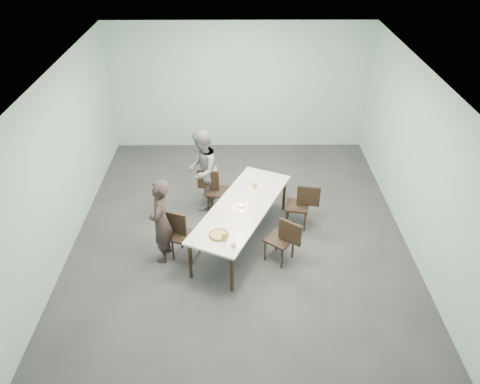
{
  "coord_description": "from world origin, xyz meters",
  "views": [
    {
      "loc": [
        -0.05,
        -6.89,
        5.4
      ],
      "look_at": [
        0.0,
        -0.17,
        1.0
      ],
      "focal_mm": 35.0,
      "sensor_mm": 36.0,
      "label": 1
    }
  ],
  "objects_px": {
    "chair_far_left": "(214,188)",
    "chair_near_right": "(284,238)",
    "water_tumbler": "(233,244)",
    "pizza": "(219,235)",
    "chair_near_left": "(181,232)",
    "chair_far_right": "(302,203)",
    "tealight": "(241,206)",
    "beer_glass": "(224,237)",
    "side_plate": "(233,225)",
    "diner_near": "(161,221)",
    "table": "(242,209)",
    "amber_tumbler": "(255,186)",
    "diner_far": "(202,170)"
  },
  "relations": [
    {
      "from": "diner_far",
      "to": "beer_glass",
      "type": "bearing_deg",
      "value": 21.73
    },
    {
      "from": "chair_far_left",
      "to": "chair_near_right",
      "type": "distance_m",
      "value": 1.97
    },
    {
      "from": "water_tumbler",
      "to": "chair_far_left",
      "type": "bearing_deg",
      "value": 100.64
    },
    {
      "from": "table",
      "to": "chair_far_left",
      "type": "height_order",
      "value": "chair_far_left"
    },
    {
      "from": "chair_far_right",
      "to": "side_plate",
      "type": "xyz_separation_m",
      "value": [
        -1.26,
        -0.99,
        0.25
      ]
    },
    {
      "from": "chair_near_right",
      "to": "amber_tumbler",
      "type": "height_order",
      "value": "chair_near_right"
    },
    {
      "from": "chair_far_left",
      "to": "chair_far_right",
      "type": "bearing_deg",
      "value": -7.82
    },
    {
      "from": "chair_far_left",
      "to": "beer_glass",
      "type": "bearing_deg",
      "value": -72.61
    },
    {
      "from": "table",
      "to": "chair_far_left",
      "type": "bearing_deg",
      "value": 118.31
    },
    {
      "from": "tealight",
      "to": "chair_near_left",
      "type": "bearing_deg",
      "value": -160.03
    },
    {
      "from": "water_tumbler",
      "to": "chair_near_right",
      "type": "bearing_deg",
      "value": 31.78
    },
    {
      "from": "diner_near",
      "to": "diner_far",
      "type": "xyz_separation_m",
      "value": [
        0.58,
        1.57,
        0.05
      ]
    },
    {
      "from": "beer_glass",
      "to": "side_plate",
      "type": "bearing_deg",
      "value": 70.94
    },
    {
      "from": "table",
      "to": "chair_near_right",
      "type": "height_order",
      "value": "chair_near_right"
    },
    {
      "from": "table",
      "to": "chair_far_right",
      "type": "bearing_deg",
      "value": 22.0
    },
    {
      "from": "diner_near",
      "to": "tealight",
      "type": "relative_size",
      "value": 27.5
    },
    {
      "from": "table",
      "to": "side_plate",
      "type": "distance_m",
      "value": 0.56
    },
    {
      "from": "water_tumbler",
      "to": "amber_tumbler",
      "type": "relative_size",
      "value": 1.12
    },
    {
      "from": "table",
      "to": "chair_near_right",
      "type": "relative_size",
      "value": 3.15
    },
    {
      "from": "chair_near_right",
      "to": "beer_glass",
      "type": "relative_size",
      "value": 5.8
    },
    {
      "from": "water_tumbler",
      "to": "pizza",
      "type": "bearing_deg",
      "value": 131.6
    },
    {
      "from": "diner_near",
      "to": "diner_far",
      "type": "distance_m",
      "value": 1.68
    },
    {
      "from": "diner_near",
      "to": "amber_tumbler",
      "type": "xyz_separation_m",
      "value": [
        1.58,
        1.05,
        0.02
      ]
    },
    {
      "from": "table",
      "to": "diner_near",
      "type": "distance_m",
      "value": 1.41
    },
    {
      "from": "diner_far",
      "to": "water_tumbler",
      "type": "distance_m",
      "value": 2.28
    },
    {
      "from": "pizza",
      "to": "chair_near_right",
      "type": "bearing_deg",
      "value": 13.63
    },
    {
      "from": "chair_near_left",
      "to": "chair_far_right",
      "type": "bearing_deg",
      "value": 41.34
    },
    {
      "from": "pizza",
      "to": "water_tumbler",
      "type": "bearing_deg",
      "value": -48.4
    },
    {
      "from": "chair_far_right",
      "to": "water_tumbler",
      "type": "xyz_separation_m",
      "value": [
        -1.26,
        -1.53,
        0.29
      ]
    },
    {
      "from": "diner_near",
      "to": "chair_near_right",
      "type": "bearing_deg",
      "value": 93.42
    },
    {
      "from": "water_tumbler",
      "to": "tealight",
      "type": "xyz_separation_m",
      "value": [
        0.13,
        1.05,
        -0.02
      ]
    },
    {
      "from": "table",
      "to": "chair_near_left",
      "type": "bearing_deg",
      "value": -158.97
    },
    {
      "from": "chair_near_left",
      "to": "chair_far_left",
      "type": "relative_size",
      "value": 1.0
    },
    {
      "from": "chair_near_left",
      "to": "tealight",
      "type": "height_order",
      "value": "chair_near_left"
    },
    {
      "from": "table",
      "to": "pizza",
      "type": "distance_m",
      "value": 0.9
    },
    {
      "from": "diner_near",
      "to": "amber_tumbler",
      "type": "distance_m",
      "value": 1.9
    },
    {
      "from": "side_plate",
      "to": "beer_glass",
      "type": "bearing_deg",
      "value": -109.06
    },
    {
      "from": "water_tumbler",
      "to": "beer_glass",
      "type": "bearing_deg",
      "value": 134.8
    },
    {
      "from": "chair_far_left",
      "to": "chair_near_right",
      "type": "relative_size",
      "value": 1.0
    },
    {
      "from": "diner_far",
      "to": "beer_glass",
      "type": "relative_size",
      "value": 10.93
    },
    {
      "from": "beer_glass",
      "to": "tealight",
      "type": "bearing_deg",
      "value": 73.58
    },
    {
      "from": "table",
      "to": "chair_far_left",
      "type": "xyz_separation_m",
      "value": [
        -0.53,
        0.98,
        -0.19
      ]
    },
    {
      "from": "chair_far_right",
      "to": "side_plate",
      "type": "bearing_deg",
      "value": 49.31
    },
    {
      "from": "table",
      "to": "beer_glass",
      "type": "distance_m",
      "value": 0.99
    },
    {
      "from": "pizza",
      "to": "amber_tumbler",
      "type": "height_order",
      "value": "amber_tumbler"
    },
    {
      "from": "chair_near_left",
      "to": "diner_near",
      "type": "height_order",
      "value": "diner_near"
    },
    {
      "from": "chair_far_right",
      "to": "beer_glass",
      "type": "xyz_separation_m",
      "value": [
        -1.4,
        -1.39,
        0.32
      ]
    },
    {
      "from": "diner_near",
      "to": "water_tumbler",
      "type": "distance_m",
      "value": 1.35
    },
    {
      "from": "chair_near_left",
      "to": "water_tumbler",
      "type": "xyz_separation_m",
      "value": [
        0.89,
        -0.68,
        0.29
      ]
    },
    {
      "from": "chair_near_left",
      "to": "pizza",
      "type": "xyz_separation_m",
      "value": [
        0.66,
        -0.42,
        0.27
      ]
    }
  ]
}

